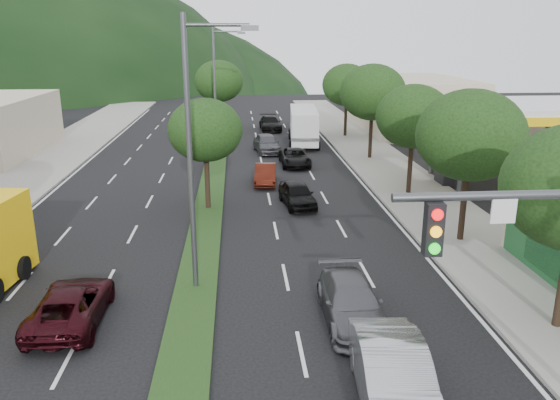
{
  "coord_description": "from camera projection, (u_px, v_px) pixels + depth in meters",
  "views": [
    {
      "loc": [
        1.71,
        -11.19,
        9.23
      ],
      "look_at": [
        3.43,
        10.63,
        2.65
      ],
      "focal_mm": 35.0,
      "sensor_mm": 36.0,
      "label": 1
    }
  ],
  "objects": [
    {
      "name": "sidewalk_right",
      "position": [
        393.0,
        173.0,
        38.0
      ],
      "size": [
        5.0,
        90.0,
        0.15
      ],
      "primitive_type": "cube",
      "color": "gray",
      "rests_on": "ground"
    },
    {
      "name": "sidewalk_left",
      "position": [
        16.0,
        181.0,
        36.08
      ],
      "size": [
        6.0,
        90.0,
        0.15
      ],
      "primitive_type": "cube",
      "color": "gray",
      "rests_on": "ground"
    },
    {
      "name": "median",
      "position": [
        215.0,
        167.0,
        39.93
      ],
      "size": [
        1.6,
        56.0,
        0.12
      ],
      "primitive_type": "cube",
      "color": "#1A3613",
      "rests_on": "ground"
    },
    {
      "name": "gas_canopy",
      "position": [
        512.0,
        112.0,
        34.31
      ],
      "size": [
        12.2,
        8.2,
        5.25
      ],
      "color": "silver",
      "rests_on": "ground"
    },
    {
      "name": "bldg_right_far",
      "position": [
        410.0,
        104.0,
        55.94
      ],
      "size": [
        10.0,
        16.0,
        5.2
      ],
      "primitive_type": "cube",
      "color": "beige",
      "rests_on": "ground"
    },
    {
      "name": "tree_r_b",
      "position": [
        470.0,
        135.0,
        24.12
      ],
      "size": [
        4.8,
        4.8,
        6.94
      ],
      "color": "black",
      "rests_on": "sidewalk_right"
    },
    {
      "name": "tree_r_c",
      "position": [
        414.0,
        117.0,
        31.85
      ],
      "size": [
        4.4,
        4.4,
        6.48
      ],
      "color": "black",
      "rests_on": "sidewalk_right"
    },
    {
      "name": "tree_r_d",
      "position": [
        373.0,
        92.0,
        41.27
      ],
      "size": [
        5.0,
        5.0,
        7.17
      ],
      "color": "black",
      "rests_on": "sidewalk_right"
    },
    {
      "name": "tree_r_e",
      "position": [
        347.0,
        85.0,
        50.9
      ],
      "size": [
        4.6,
        4.6,
        6.71
      ],
      "color": "black",
      "rests_on": "sidewalk_right"
    },
    {
      "name": "tree_med_near",
      "position": [
        205.0,
        130.0,
        29.12
      ],
      "size": [
        4.0,
        4.0,
        6.02
      ],
      "color": "black",
      "rests_on": "median"
    },
    {
      "name": "tree_med_far",
      "position": [
        219.0,
        81.0,
        53.78
      ],
      "size": [
        4.8,
        4.8,
        6.94
      ],
      "color": "black",
      "rests_on": "median"
    },
    {
      "name": "streetlight_near",
      "position": [
        195.0,
        144.0,
        19.26
      ],
      "size": [
        2.6,
        0.25,
        10.0
      ],
      "color": "#47494C",
      "rests_on": "ground"
    },
    {
      "name": "streetlight_mid",
      "position": [
        217.0,
        85.0,
        43.13
      ],
      "size": [
        2.6,
        0.25,
        10.0
      ],
      "color": "#47494C",
      "rests_on": "ground"
    },
    {
      "name": "sedan_silver",
      "position": [
        393.0,
        377.0,
        14.05
      ],
      "size": [
        2.07,
        5.12,
        1.65
      ],
      "primitive_type": "imported",
      "rotation": [
        0.0,
        0.0,
        -0.07
      ],
      "color": "#999CA1",
      "rests_on": "ground"
    },
    {
      "name": "suv_maroon",
      "position": [
        71.0,
        304.0,
        18.21
      ],
      "size": [
        2.16,
        4.67,
        1.3
      ],
      "primitive_type": "imported",
      "rotation": [
        0.0,
        0.0,
        3.14
      ],
      "color": "black",
      "rests_on": "ground"
    },
    {
      "name": "car_queue_a",
      "position": [
        297.0,
        194.0,
        30.82
      ],
      "size": [
        2.12,
        4.19,
        1.37
      ],
      "primitive_type": "imported",
      "rotation": [
        0.0,
        0.0,
        0.13
      ],
      "color": "black",
      "rests_on": "ground"
    },
    {
      "name": "car_queue_b",
      "position": [
        351.0,
        302.0,
        18.29
      ],
      "size": [
        1.94,
        4.71,
        1.36
      ],
      "primitive_type": "imported",
      "rotation": [
        0.0,
        0.0,
        -0.01
      ],
      "color": "#4F4E53",
      "rests_on": "ground"
    },
    {
      "name": "car_queue_c",
      "position": [
        265.0,
        174.0,
        35.5
      ],
      "size": [
        1.6,
        3.91,
        1.26
      ],
      "primitive_type": "imported",
      "rotation": [
        0.0,
        0.0,
        -0.07
      ],
      "color": "#42130B",
      "rests_on": "ground"
    },
    {
      "name": "car_queue_d",
      "position": [
        295.0,
        157.0,
        40.46
      ],
      "size": [
        2.12,
        4.51,
        1.25
      ],
      "primitive_type": "imported",
      "rotation": [
        0.0,
        0.0,
        0.01
      ],
      "color": "black",
      "rests_on": "ground"
    },
    {
      "name": "car_queue_e",
      "position": [
        267.0,
        143.0,
        45.05
      ],
      "size": [
        2.35,
        4.72,
        1.55
      ],
      "primitive_type": "imported",
      "rotation": [
        0.0,
        0.0,
        0.12
      ],
      "color": "#47474C",
      "rests_on": "ground"
    },
    {
      "name": "car_queue_f",
      "position": [
        270.0,
        123.0,
        55.81
      ],
      "size": [
        2.22,
        5.0,
        1.43
      ],
      "primitive_type": "imported",
      "rotation": [
        0.0,
        0.0,
        0.04
      ],
      "color": "black",
      "rests_on": "ground"
    },
    {
      "name": "motorhome",
      "position": [
        304.0,
        125.0,
        48.44
      ],
      "size": [
        3.14,
        8.27,
        3.11
      ],
      "rotation": [
        0.0,
        0.0,
        -0.08
      ],
      "color": "silver",
      "rests_on": "ground"
    }
  ]
}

